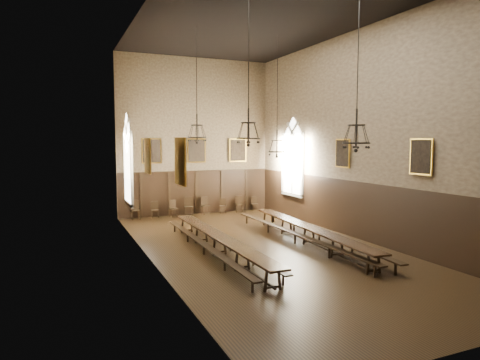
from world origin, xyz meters
TOP-DOWN VIEW (x-y plane):
  - floor at (0.00, 0.00)m, footprint 9.00×18.00m
  - ceiling at (0.00, 0.00)m, footprint 9.00×18.00m
  - wall_back at (0.00, 9.01)m, footprint 9.00×0.02m
  - wall_front at (0.00, -9.01)m, footprint 9.00×0.02m
  - wall_left at (-4.51, 0.00)m, footprint 0.02×18.00m
  - wall_right at (4.51, 0.00)m, footprint 0.02×18.00m
  - wainscot_panelling at (0.00, 0.00)m, footprint 9.00×18.00m
  - table_left at (-1.99, -0.12)m, footprint 0.71×9.42m
  - table_right at (2.01, -0.02)m, footprint 1.27×9.45m
  - bench_left_outer at (-2.52, 0.13)m, footprint 0.35×9.52m
  - bench_left_inner at (-1.40, 0.20)m, footprint 0.42×9.29m
  - bench_right_inner at (1.50, 0.24)m, footprint 0.41×10.38m
  - bench_right_outer at (2.61, 0.10)m, footprint 0.97×10.30m
  - chair_0 at (-3.61, 8.50)m, footprint 0.46×0.46m
  - chair_1 at (-2.54, 8.53)m, footprint 0.44×0.44m
  - chair_2 at (-1.49, 8.50)m, footprint 0.50×0.50m
  - chair_3 at (-0.60, 8.57)m, footprint 0.55×0.55m
  - chair_4 at (0.43, 8.58)m, footprint 0.48×0.48m
  - chair_5 at (1.50, 8.56)m, footprint 0.49×0.49m
  - chair_6 at (2.52, 8.47)m, footprint 0.53×0.53m
  - chair_7 at (3.59, 8.60)m, footprint 0.41×0.41m
  - chandelier_back_left at (-1.97, 2.53)m, footprint 0.80×0.80m
  - chandelier_back_right at (1.91, 2.65)m, footprint 0.82×0.82m
  - chandelier_front_left at (-1.87, -2.47)m, footprint 0.76×0.76m
  - chandelier_front_right at (1.99, -2.91)m, footprint 0.95×0.95m
  - portrait_back_0 at (-2.60, 8.88)m, footprint 1.10×0.12m
  - portrait_back_1 at (0.00, 8.88)m, footprint 1.10×0.12m
  - portrait_back_2 at (2.60, 8.88)m, footprint 1.10×0.12m
  - portrait_left_0 at (-4.38, 1.00)m, footprint 0.12×1.00m
  - portrait_left_1 at (-4.38, -3.50)m, footprint 0.12×1.00m
  - portrait_right_0 at (4.38, 1.00)m, footprint 0.12×1.00m
  - portrait_right_1 at (4.38, -3.50)m, footprint 0.12×1.00m
  - window_right at (4.43, 5.50)m, footprint 0.20×2.20m
  - window_left at (-4.43, 5.50)m, footprint 0.20×2.20m

SIDE VIEW (x-z plane):
  - floor at x=0.00m, z-range -0.02..0.00m
  - chair_7 at x=3.59m, z-range -0.17..0.69m
  - chair_5 at x=1.50m, z-range -0.17..0.70m
  - bench_left_inner at x=-1.40m, z-range 0.06..0.48m
  - chair_1 at x=-2.54m, z-range -0.18..0.72m
  - bench_left_outer at x=-2.52m, z-range 0.06..0.49m
  - chair_2 at x=-1.49m, z-range -0.19..0.75m
  - chair_6 at x=2.52m, z-range -0.19..0.78m
  - bench_right_outer at x=2.61m, z-range 0.06..0.53m
  - bench_right_inner at x=1.50m, z-range 0.06..0.53m
  - chair_4 at x=0.43m, z-range -0.20..0.80m
  - chair_3 at x=-0.60m, z-range -0.20..0.83m
  - chair_0 at x=-3.61m, z-range -0.20..0.83m
  - table_left at x=-1.99m, z-range 0.00..0.73m
  - table_right at x=2.01m, z-range 0.00..0.74m
  - wainscot_panelling at x=0.00m, z-range 0.00..2.50m
  - window_right at x=4.43m, z-range 1.10..5.70m
  - window_left at x=-4.43m, z-range 1.10..5.70m
  - portrait_back_0 at x=-2.60m, z-range 3.00..4.40m
  - portrait_back_1 at x=0.00m, z-range 3.00..4.40m
  - portrait_back_2 at x=2.60m, z-range 3.00..4.40m
  - portrait_left_0 at x=-4.38m, z-range 3.05..4.35m
  - portrait_left_1 at x=-4.38m, z-range 3.05..4.35m
  - portrait_right_0 at x=4.38m, z-range 3.05..4.35m
  - portrait_right_1 at x=4.38m, z-range 3.05..4.35m
  - chandelier_back_right at x=1.91m, z-range 1.43..6.83m
  - chandelier_front_right at x=1.99m, z-range 1.99..6.98m
  - wall_back at x=0.00m, z-range 0.00..9.00m
  - wall_front at x=0.00m, z-range 0.00..9.00m
  - wall_left at x=-4.51m, z-range 0.00..9.00m
  - wall_right at x=4.51m, z-range 0.00..9.00m
  - chandelier_front_left at x=-1.87m, z-range 2.29..7.09m
  - chandelier_back_left at x=-1.97m, z-range 2.37..7.11m
  - ceiling at x=0.00m, z-range 9.00..9.02m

